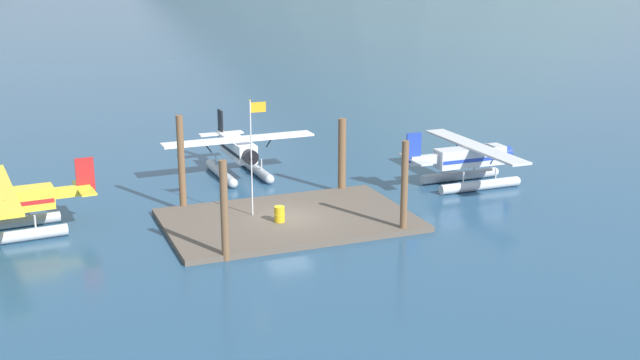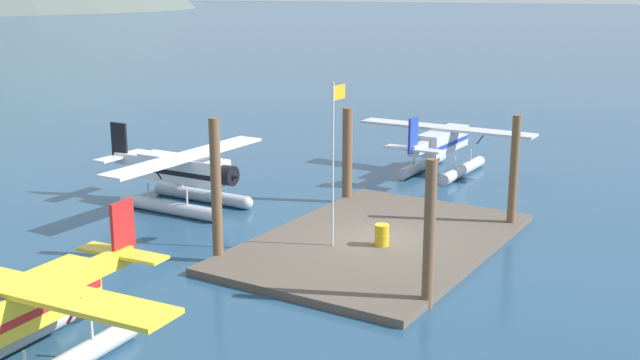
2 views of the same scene
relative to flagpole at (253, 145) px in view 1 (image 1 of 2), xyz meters
name	(u,v)px [view 1 (image 1 of 2)]	position (x,y,z in m)	size (l,w,h in m)	color
ground_plane	(288,222)	(1.62, -1.16, -4.38)	(1200.00, 1200.00, 0.00)	navy
dock_platform	(288,220)	(1.62, -1.16, -4.23)	(13.71, 8.93, 0.30)	brown
piling_near_left	(224,211)	(-3.17, -5.50, -1.84)	(0.38, 0.38, 5.08)	brown
piling_near_right	(404,188)	(6.80, -5.13, -1.82)	(0.38, 0.38, 5.11)	brown
piling_far_left	(181,164)	(-3.38, 3.27, -1.53)	(0.41, 0.41, 5.69)	brown
piling_far_right	(342,156)	(6.78, 3.25, -2.00)	(0.50, 0.50, 4.76)	brown
flagpole	(253,145)	(0.00, 0.00, 0.00)	(0.95, 0.10, 6.62)	silver
fuel_drum	(279,214)	(0.92, -1.70, -3.64)	(0.62, 0.62, 0.88)	gold
seaplane_yellow_port_fwd	(6,208)	(-13.03, 2.28, -2.80)	(7.97, 10.48, 3.84)	#B7BABF
seaplane_silver_stbd_fwd	(470,162)	(15.17, 1.66, -2.80)	(7.98, 10.40, 3.84)	#B7BABF
seaplane_white_bow_centre	(238,153)	(1.79, 9.50, -2.80)	(10.43, 7.98, 3.84)	#B7BABF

